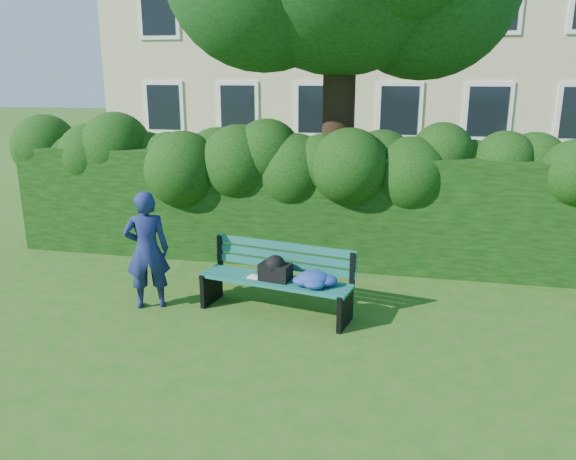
# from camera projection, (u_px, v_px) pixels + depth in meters

# --- Properties ---
(ground) EXTENTS (80.00, 80.00, 0.00)m
(ground) POSITION_uv_depth(u_px,v_px,m) (278.00, 312.00, 7.37)
(ground) COLOR #285A16
(ground) RESTS_ON ground
(hedge) EXTENTS (10.00, 1.00, 1.80)m
(hedge) POSITION_uv_depth(u_px,v_px,m) (309.00, 207.00, 9.20)
(hedge) COLOR black
(hedge) RESTS_ON ground
(park_bench) EXTENTS (2.06, 0.92, 0.89)m
(park_bench) POSITION_uv_depth(u_px,v_px,m) (286.00, 278.00, 7.17)
(park_bench) COLOR #105146
(park_bench) RESTS_ON ground
(man_reading) EXTENTS (0.68, 0.58, 1.58)m
(man_reading) POSITION_uv_depth(u_px,v_px,m) (147.00, 250.00, 7.34)
(man_reading) COLOR navy
(man_reading) RESTS_ON ground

